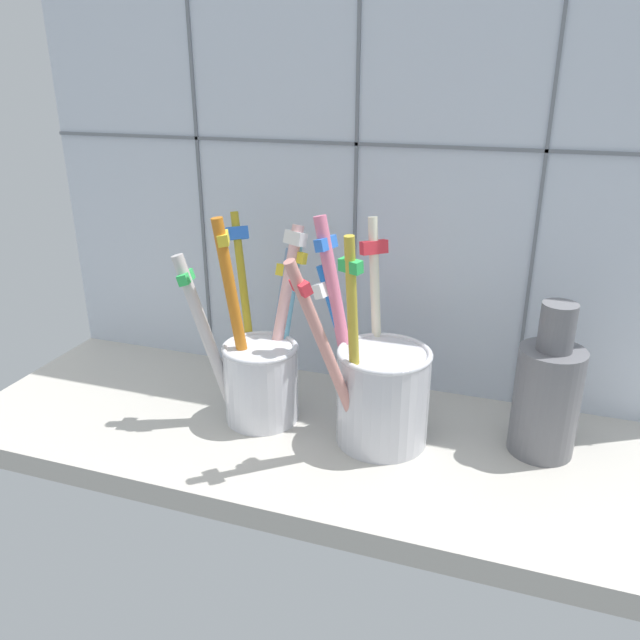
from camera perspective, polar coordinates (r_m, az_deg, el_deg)
counter_slab at (r=56.11cm, az=-0.27°, el=-11.05°), size 64.00×22.00×2.00cm
tile_wall_back at (r=59.28cm, az=3.57°, el=13.10°), size 64.00×2.20×45.00cm
toothbrush_cup_left at (r=55.97cm, az=-5.50°, el=-4.21°), size 10.20×9.29×18.53cm
toothbrush_cup_right at (r=52.52cm, az=5.30°, el=-6.02°), size 10.70×12.55×18.69cm
ceramic_vase at (r=53.82cm, az=19.94°, el=-6.34°), size 5.24×5.24×12.98cm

